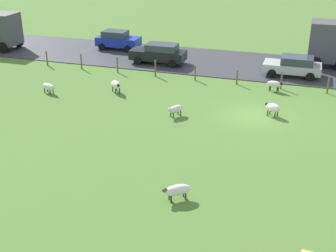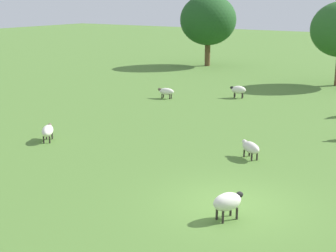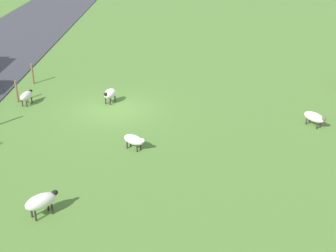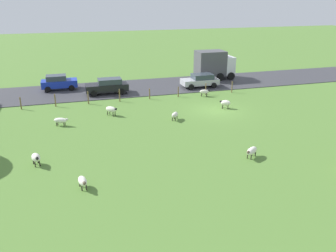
% 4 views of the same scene
% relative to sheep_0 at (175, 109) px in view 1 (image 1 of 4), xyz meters
% --- Properties ---
extents(ground_plane, '(160.00, 160.00, 0.00)m').
position_rel_sheep_0_xyz_m(ground_plane, '(1.47, -4.56, -0.46)').
color(ground_plane, '#517A33').
extents(road_strip, '(8.00, 80.00, 0.06)m').
position_rel_sheep_0_xyz_m(road_strip, '(11.99, -4.56, -0.43)').
color(road_strip, '#38383D').
rests_on(road_strip, ground_plane).
extents(sheep_0, '(1.12, 0.95, 0.69)m').
position_rel_sheep_0_xyz_m(sheep_0, '(0.00, 0.00, 0.00)').
color(sheep_0, silver).
rests_on(sheep_0, ground_plane).
extents(sheep_1, '(1.08, 1.23, 0.72)m').
position_rel_sheep_0_xyz_m(sheep_1, '(-8.65, -2.66, 0.02)').
color(sheep_1, silver).
rests_on(sheep_1, ground_plane).
extents(sheep_4, '(0.68, 1.15, 0.75)m').
position_rel_sheep_0_xyz_m(sheep_4, '(6.33, -5.30, 0.06)').
color(sheep_4, silver).
rests_on(sheep_4, ground_plane).
extents(sheep_5, '(1.20, 1.16, 0.84)m').
position_rel_sheep_0_xyz_m(sheep_5, '(2.75, 5.12, 0.11)').
color(sheep_5, silver).
rests_on(sheep_5, ground_plane).
extents(sheep_6, '(0.83, 1.26, 0.70)m').
position_rel_sheep_0_xyz_m(sheep_6, '(1.25, 9.50, 0.01)').
color(sheep_6, white).
rests_on(sheep_6, ground_plane).
extents(sheep_7, '(0.87, 1.09, 0.81)m').
position_rel_sheep_0_xyz_m(sheep_7, '(1.80, -5.62, 0.09)').
color(sheep_7, silver).
rests_on(sheep_7, ground_plane).
extents(fence_post_0, '(0.12, 0.12, 1.28)m').
position_rel_sheep_0_xyz_m(fence_post_0, '(6.98, -8.84, 0.18)').
color(fence_post_0, brown).
rests_on(fence_post_0, ground_plane).
extents(fence_post_1, '(0.12, 0.12, 1.25)m').
position_rel_sheep_0_xyz_m(fence_post_1, '(6.98, -5.70, 0.17)').
color(fence_post_1, brown).
rests_on(fence_post_1, ground_plane).
extents(fence_post_2, '(0.12, 0.12, 1.10)m').
position_rel_sheep_0_xyz_m(fence_post_2, '(6.98, -2.57, 0.09)').
color(fence_post_2, brown).
rests_on(fence_post_2, ground_plane).
extents(fence_post_3, '(0.12, 0.12, 1.12)m').
position_rel_sheep_0_xyz_m(fence_post_3, '(6.98, 0.57, 0.10)').
color(fence_post_3, brown).
rests_on(fence_post_3, ground_plane).
extents(fence_post_4, '(0.12, 0.12, 1.29)m').
position_rel_sheep_0_xyz_m(fence_post_4, '(6.98, 3.70, 0.19)').
color(fence_post_4, brown).
rests_on(fence_post_4, ground_plane).
extents(fence_post_5, '(0.12, 0.12, 1.27)m').
position_rel_sheep_0_xyz_m(fence_post_5, '(6.98, 6.83, 0.18)').
color(fence_post_5, brown).
rests_on(fence_post_5, ground_plane).
extents(fence_post_6, '(0.12, 0.12, 1.26)m').
position_rel_sheep_0_xyz_m(fence_post_6, '(6.98, 9.97, 0.17)').
color(fence_post_6, brown).
rests_on(fence_post_6, ground_plane).
extents(fence_post_7, '(0.12, 0.12, 1.20)m').
position_rel_sheep_0_xyz_m(fence_post_7, '(6.98, 13.10, 0.14)').
color(fence_post_7, brown).
rests_on(fence_post_7, ground_plane).
extents(car_0, '(2.04, 4.56, 1.64)m').
position_rel_sheep_0_xyz_m(car_0, '(10.23, 4.50, 0.45)').
color(car_0, black).
rests_on(car_0, road_strip).
extents(car_1, '(2.17, 4.27, 1.51)m').
position_rel_sheep_0_xyz_m(car_1, '(10.15, -6.32, 0.39)').
color(car_1, '#B7B7BC').
rests_on(car_1, road_strip).
extents(car_3, '(2.04, 3.93, 1.66)m').
position_rel_sheep_0_xyz_m(car_3, '(13.49, 9.61, 0.46)').
color(car_3, '#1933B2').
rests_on(car_3, road_strip).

